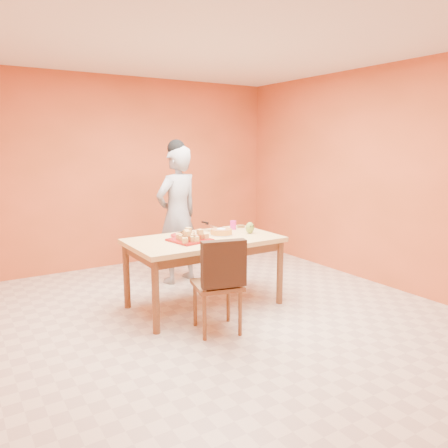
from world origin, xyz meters
TOP-DOWN VIEW (x-y plane):
  - floor at (0.00, 0.00)m, footprint 5.00×5.00m
  - ceiling at (0.00, 0.00)m, footprint 5.00×5.00m
  - wall_back at (0.00, 2.50)m, footprint 4.50×0.00m
  - wall_right at (2.25, 0.00)m, footprint 0.00×5.00m
  - dining_table at (-0.02, 0.36)m, footprint 1.60×0.90m
  - dining_chair at (-0.24, -0.29)m, footprint 0.52×0.58m
  - pastry_pile at (-0.21, 0.32)m, footprint 0.33×0.33m
  - person at (0.13, 1.30)m, footprint 0.72×0.56m
  - pastry_platter at (-0.21, 0.32)m, footprint 0.43×0.43m
  - red_dinner_plate at (-0.16, 0.58)m, footprint 0.30×0.30m
  - white_cake_plate at (0.22, 0.40)m, footprint 0.27×0.27m
  - sponge_cake at (0.22, 0.40)m, footprint 0.30×0.30m
  - cake_server at (0.23, 0.58)m, footprint 0.09×0.29m
  - egg_ornament at (0.55, 0.30)m, footprint 0.11×0.09m
  - magenta_glass at (0.51, 0.60)m, footprint 0.07×0.07m
  - checker_tin at (0.66, 0.65)m, footprint 0.12×0.12m

SIDE VIEW (x-z plane):
  - floor at x=0.00m, z-range 0.00..0.00m
  - dining_chair at x=-0.24m, z-range 0.02..0.94m
  - dining_table at x=-0.02m, z-range 0.29..1.05m
  - white_cake_plate at x=0.22m, z-range 0.76..0.77m
  - red_dinner_plate at x=-0.16m, z-range 0.76..0.78m
  - pastry_platter at x=-0.21m, z-range 0.76..0.78m
  - checker_tin at x=0.66m, z-range 0.76..0.79m
  - sponge_cake at x=0.22m, z-range 0.77..0.83m
  - magenta_glass at x=0.51m, z-range 0.76..0.86m
  - egg_ornament at x=0.55m, z-range 0.76..0.89m
  - cake_server at x=0.23m, z-range 0.83..0.84m
  - pastry_pile at x=-0.21m, z-range 0.78..0.89m
  - person at x=0.13m, z-range 0.00..1.73m
  - wall_back at x=0.00m, z-range -0.90..3.60m
  - wall_right at x=2.25m, z-range -1.15..3.85m
  - ceiling at x=0.00m, z-range 2.70..2.70m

